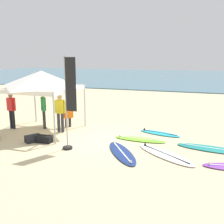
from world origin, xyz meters
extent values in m
plane|color=beige|center=(0.00, 0.00, 0.00)|extent=(80.00, 80.00, 0.00)
cube|color=teal|center=(0.00, 33.42, 0.05)|extent=(80.00, 36.00, 0.10)
cylinder|color=#B7B7BC|center=(-1.02, -1.07, 1.02)|extent=(0.07, 0.07, 2.05)
cylinder|color=#B7B7BC|center=(-3.84, 1.76, 1.02)|extent=(0.07, 0.07, 2.05)
cylinder|color=#B7B7BC|center=(-1.02, 1.76, 1.02)|extent=(0.07, 0.07, 2.05)
cube|color=white|center=(-2.43, -1.07, 1.96)|extent=(2.83, 0.03, 0.18)
cube|color=white|center=(-2.43, 1.76, 1.96)|extent=(2.83, 0.03, 0.18)
cube|color=white|center=(-3.84, 0.35, 1.96)|extent=(0.03, 2.83, 0.18)
cube|color=white|center=(-1.02, 0.35, 1.96)|extent=(0.03, 2.83, 0.18)
pyramid|color=white|center=(-2.43, 0.35, 2.40)|extent=(2.95, 2.95, 0.70)
ellipsoid|color=#7AD12D|center=(2.03, 0.45, 0.04)|extent=(2.13, 0.65, 0.07)
cube|color=white|center=(2.03, 0.45, 0.07)|extent=(1.79, 0.11, 0.01)
cone|color=white|center=(1.16, 0.48, 0.13)|extent=(0.09, 0.09, 0.12)
ellipsoid|color=white|center=(3.22, -0.92, 0.04)|extent=(2.44, 2.06, 0.07)
cube|color=black|center=(3.22, -0.92, 0.07)|extent=(1.75, 1.32, 0.01)
cone|color=black|center=(2.39, -0.30, 0.13)|extent=(0.09, 0.09, 0.12)
ellipsoid|color=#19847F|center=(4.79, 0.20, 0.04)|extent=(2.60, 1.01, 0.07)
cube|color=white|center=(4.79, 0.20, 0.07)|extent=(2.14, 0.33, 0.01)
cone|color=white|center=(4.65, -1.40, 0.13)|extent=(0.09, 0.09, 0.12)
ellipsoid|color=#23B2CC|center=(2.67, 1.55, 0.04)|extent=(1.92, 0.97, 0.07)
cube|color=black|center=(2.67, 1.55, 0.07)|extent=(1.53, 0.45, 0.01)
cone|color=black|center=(1.94, 1.75, 0.13)|extent=(0.09, 0.09, 0.12)
ellipsoid|color=navy|center=(1.75, -1.24, 0.04)|extent=(1.86, 2.35, 0.07)
cube|color=white|center=(1.75, -1.24, 0.07)|extent=(1.16, 1.72, 0.01)
cone|color=white|center=(2.29, -2.05, 0.13)|extent=(0.09, 0.09, 0.12)
cylinder|color=#2D2D33|center=(-1.53, 0.45, 0.44)|extent=(0.13, 0.13, 0.88)
cylinder|color=#2D2D33|center=(-1.71, 0.42, 0.44)|extent=(0.13, 0.13, 0.88)
cube|color=yellow|center=(-1.62, 0.44, 1.18)|extent=(0.39, 0.27, 0.60)
sphere|color=tan|center=(-1.62, 0.44, 1.60)|extent=(0.21, 0.21, 0.21)
cylinder|color=yellow|center=(-1.40, 0.47, 1.16)|extent=(0.09, 0.09, 0.54)
cylinder|color=yellow|center=(-1.85, 0.40, 1.16)|extent=(0.09, 0.09, 0.54)
cylinder|color=black|center=(-4.17, 0.24, 0.44)|extent=(0.13, 0.13, 0.88)
cylinder|color=black|center=(-3.99, 0.21, 0.44)|extent=(0.13, 0.13, 0.88)
cube|color=red|center=(-4.08, 0.23, 1.18)|extent=(0.40, 0.29, 0.60)
sphere|color=#9E7051|center=(-4.08, 0.23, 1.60)|extent=(0.21, 0.21, 0.21)
cylinder|color=red|center=(-4.30, 0.27, 1.16)|extent=(0.09, 0.09, 0.54)
cylinder|color=red|center=(-3.85, 0.18, 1.16)|extent=(0.09, 0.09, 0.54)
cylinder|color=#2D2D33|center=(-2.72, 0.81, 0.44)|extent=(0.13, 0.13, 0.88)
cylinder|color=#2D2D33|center=(-2.62, 0.66, 0.44)|extent=(0.13, 0.13, 0.88)
cube|color=#2D8C47|center=(-2.67, 0.74, 1.18)|extent=(0.39, 0.42, 0.60)
sphere|color=tan|center=(-2.67, 0.74, 1.60)|extent=(0.21, 0.21, 0.21)
cylinder|color=#2D8C47|center=(-2.80, 0.92, 1.16)|extent=(0.09, 0.09, 0.54)
cylinder|color=#2D8C47|center=(-2.53, 0.55, 1.16)|extent=(0.09, 0.09, 0.54)
cylinder|color=#2D2D33|center=(-1.66, 1.38, 0.23)|extent=(0.13, 0.13, 0.45)
cylinder|color=#2D2D33|center=(-1.79, 1.26, 0.23)|extent=(0.13, 0.13, 0.45)
cube|color=orange|center=(-1.72, 1.32, 0.71)|extent=(0.42, 0.40, 0.52)
sphere|color=#9E7051|center=(-1.72, 1.32, 1.09)|extent=(0.21, 0.21, 0.21)
cylinder|color=orange|center=(-1.55, 1.47, 0.69)|extent=(0.09, 0.09, 0.47)
cylinder|color=orange|center=(-1.90, 1.17, 0.69)|extent=(0.09, 0.09, 0.47)
cylinder|color=#99999E|center=(-0.31, -1.40, 1.70)|extent=(0.04, 0.04, 3.40)
cube|color=black|center=(-0.09, -1.40, 2.40)|extent=(0.40, 0.02, 1.90)
cylinder|color=black|center=(-0.31, -1.40, 0.04)|extent=(0.36, 0.36, 0.08)
cube|color=#232328|center=(-2.00, -1.13, 0.14)|extent=(0.59, 0.68, 0.28)
cube|color=black|center=(-1.52, -1.06, 0.14)|extent=(0.62, 0.35, 0.28)
camera|label=1|loc=(4.19, -9.59, 3.41)|focal=41.81mm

